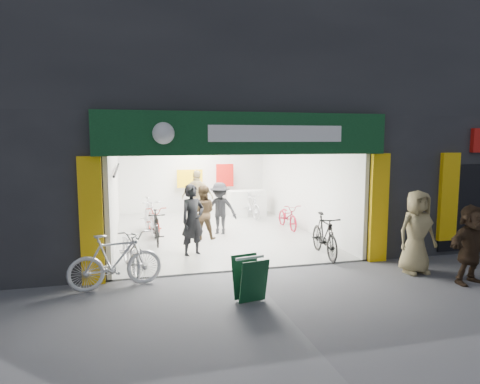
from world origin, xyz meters
name	(u,v)px	position (x,y,z in m)	size (l,w,h in m)	color
ground	(247,271)	(0.00, 0.00, 0.00)	(60.00, 60.00, 0.00)	#56565B
building	(233,97)	(0.91, 4.99, 4.31)	(17.00, 10.27, 8.00)	#232326
bike_left_front	(131,249)	(-2.50, 0.60, 0.51)	(0.68, 1.95, 1.03)	#B2B2B7
bike_left_midfront	(156,227)	(-1.80, 3.00, 0.48)	(0.45, 1.58, 0.95)	black
bike_left_midback	(154,220)	(-1.80, 4.28, 0.45)	(0.60, 1.72, 0.90)	maroon
bike_left_back	(150,216)	(-1.91, 4.33, 0.57)	(0.54, 1.90, 1.14)	silver
bike_right_front	(324,236)	(2.18, 0.60, 0.55)	(0.51, 1.82, 1.09)	black
bike_right_mid	(288,216)	(2.50, 3.98, 0.42)	(0.56, 1.60, 0.84)	maroon
bike_right_back	(251,206)	(1.80, 5.89, 0.50)	(0.47, 1.65, 0.99)	#B6B6BB
parked_bike	(116,261)	(-2.80, -0.43, 0.55)	(0.52, 1.84, 1.10)	silver
customer_a	(193,221)	(-0.99, 1.50, 0.91)	(0.66, 0.44, 1.82)	black
customer_b	(202,213)	(-0.46, 3.17, 0.80)	(0.78, 0.61, 1.60)	#3C2C1B
customer_c	(220,209)	(0.16, 3.66, 0.81)	(1.05, 0.60, 1.63)	black
customer_d	(198,198)	(-0.24, 5.43, 0.94)	(1.10, 0.46, 1.88)	#8A7850
pedestrian_near	(417,232)	(3.56, -1.08, 0.92)	(0.90, 0.58, 1.83)	#978658
pedestrian_far	(471,244)	(4.18, -1.95, 0.81)	(1.51, 0.48, 1.63)	#342518
sandwich_board	(250,278)	(-0.43, -1.77, 0.45)	(0.61, 0.62, 0.81)	#0E381D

